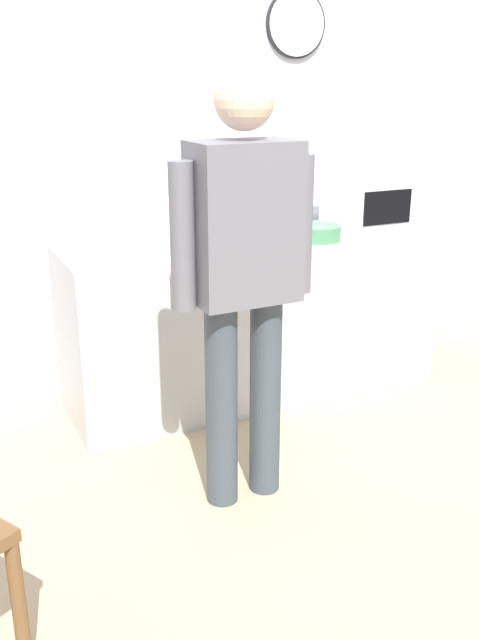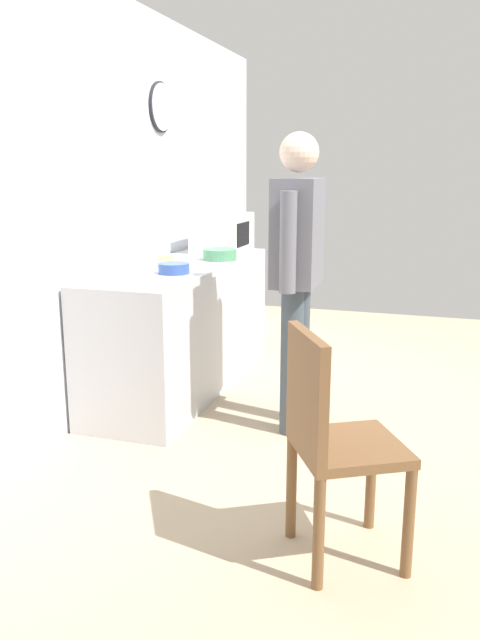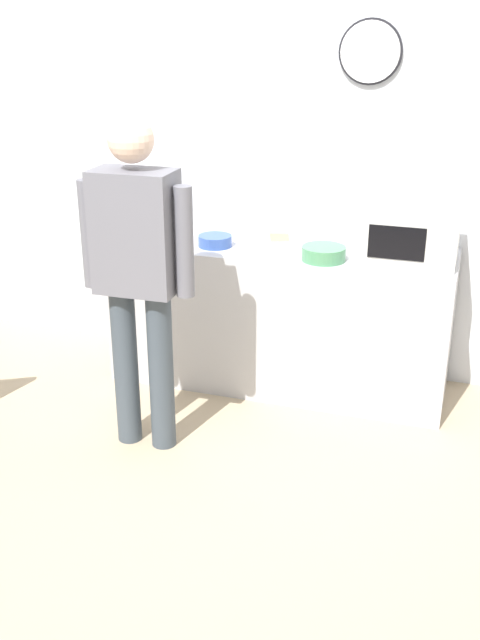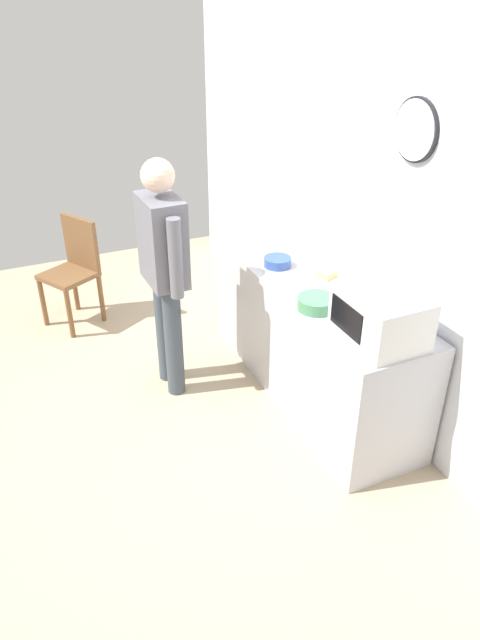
# 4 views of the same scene
# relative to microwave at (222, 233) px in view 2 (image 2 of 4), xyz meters

# --- Properties ---
(ground_plane) EXTENTS (6.00, 6.00, 0.00)m
(ground_plane) POSITION_rel_microwave_xyz_m (-0.91, -1.19, -1.03)
(ground_plane) COLOR tan
(back_wall) EXTENTS (5.40, 0.13, 2.60)m
(back_wall) POSITION_rel_microwave_xyz_m (-0.91, 0.41, 0.27)
(back_wall) COLOR silver
(back_wall) RESTS_ON ground_plane
(kitchen_counter) EXTENTS (2.03, 0.62, 0.88)m
(kitchen_counter) POSITION_rel_microwave_xyz_m (-0.75, 0.03, -0.59)
(kitchen_counter) COLOR #B7B7BC
(kitchen_counter) RESTS_ON ground_plane
(microwave) EXTENTS (0.50, 0.39, 0.30)m
(microwave) POSITION_rel_microwave_xyz_m (0.00, 0.00, 0.00)
(microwave) COLOR silver
(microwave) RESTS_ON kitchen_counter
(sandwich_plate) EXTENTS (0.24, 0.24, 0.07)m
(sandwich_plate) POSITION_rel_microwave_xyz_m (-0.79, 0.14, -0.13)
(sandwich_plate) COLOR white
(sandwich_plate) RESTS_ON kitchen_counter
(salad_bowl) EXTENTS (0.25, 0.25, 0.08)m
(salad_bowl) POSITION_rel_microwave_xyz_m (-0.46, -0.14, -0.11)
(salad_bowl) COLOR #4C8E60
(salad_bowl) RESTS_ON kitchen_counter
(cereal_bowl) EXTENTS (0.20, 0.20, 0.07)m
(cereal_bowl) POSITION_rel_microwave_xyz_m (-1.13, -0.07, -0.12)
(cereal_bowl) COLOR #33519E
(cereal_bowl) RESTS_ON kitchen_counter
(fork_utensil) EXTENTS (0.07, 0.17, 0.01)m
(fork_utensil) POSITION_rel_microwave_xyz_m (-1.49, 0.05, -0.15)
(fork_utensil) COLOR silver
(fork_utensil) RESTS_ON kitchen_counter
(spoon_utensil) EXTENTS (0.03, 0.17, 0.01)m
(spoon_utensil) POSITION_rel_microwave_xyz_m (-1.40, -0.11, -0.15)
(spoon_utensil) COLOR silver
(spoon_utensil) RESTS_ON kitchen_counter
(person_standing) EXTENTS (0.59, 0.25, 1.72)m
(person_standing) POSITION_rel_microwave_xyz_m (-1.24, -0.89, -0.02)
(person_standing) COLOR #3C4651
(person_standing) RESTS_ON ground_plane
(wooden_chair) EXTENTS (0.55, 0.55, 0.94)m
(wooden_chair) POSITION_rel_microwave_xyz_m (-2.52, -1.32, -0.51)
(wooden_chair) COLOR brown
(wooden_chair) RESTS_ON ground_plane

